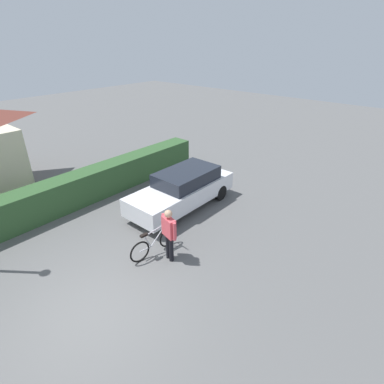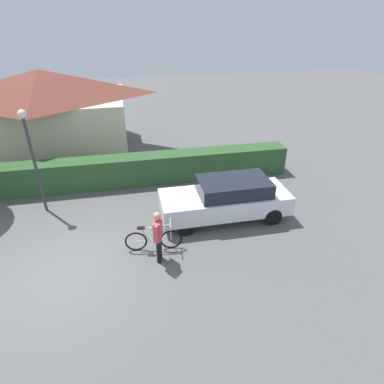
% 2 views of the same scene
% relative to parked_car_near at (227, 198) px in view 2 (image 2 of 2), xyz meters
% --- Properties ---
extents(ground_plane, '(60.00, 60.00, 0.00)m').
position_rel_parked_car_near_xyz_m(ground_plane, '(-5.10, -1.78, -0.75)').
color(ground_plane, '#5B5B5B').
extents(hedge_row, '(17.21, 0.90, 1.19)m').
position_rel_parked_car_near_xyz_m(hedge_row, '(-5.10, 3.22, -0.16)').
color(hedge_row, '#30542C').
rests_on(hedge_row, ground).
extents(house_distant, '(7.70, 5.34, 3.96)m').
position_rel_parked_car_near_xyz_m(house_distant, '(-6.79, 7.70, 1.27)').
color(house_distant, beige).
rests_on(house_distant, ground).
extents(parked_car_near, '(4.33, 1.62, 1.43)m').
position_rel_parked_car_near_xyz_m(parked_car_near, '(0.00, 0.00, 0.00)').
color(parked_car_near, silver).
rests_on(parked_car_near, ground).
extents(bicycle, '(1.69, 0.50, 0.94)m').
position_rel_parked_car_near_xyz_m(bicycle, '(-2.61, -1.25, -0.38)').
color(bicycle, black).
rests_on(bicycle, ground).
extents(person_rider, '(0.31, 0.64, 1.63)m').
position_rel_parked_car_near_xyz_m(person_rider, '(-2.51, -1.76, 0.20)').
color(person_rider, black).
rests_on(person_rider, ground).
extents(street_lamp, '(0.28, 0.28, 3.64)m').
position_rel_parked_car_near_xyz_m(street_lamp, '(-6.19, 1.75, 1.65)').
color(street_lamp, '#38383D').
rests_on(street_lamp, ground).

